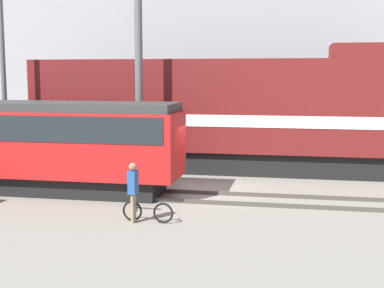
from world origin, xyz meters
name	(u,v)px	position (x,y,z in m)	size (l,w,h in m)	color
ground_plane	(201,192)	(0.00, 0.00, 0.00)	(120.00, 120.00, 0.00)	gray
track_near	(195,197)	(0.00, -1.10, 0.07)	(60.00, 1.50, 0.14)	#47423D
track_far	(218,169)	(0.00, 4.50, 0.07)	(60.00, 1.51, 0.14)	#47423D
building_backdrop	(239,63)	(0.00, 13.11, 4.96)	(46.47, 6.00, 9.92)	#99999E
freight_locomotive	(214,113)	(-0.18, 4.50, 2.61)	(16.17, 3.04, 5.57)	black
streetcar	(26,141)	(-6.37, -1.10, 1.91)	(11.57, 2.54, 3.33)	black
bicycle	(148,212)	(-0.83, -4.29, 0.31)	(1.58, 0.44, 0.68)	black
person	(133,186)	(-1.22, -4.42, 1.09)	(0.24, 0.37, 1.79)	#8C7A5B
utility_pole_left	(3,59)	(-8.79, 1.70, 4.97)	(0.22, 0.22, 9.94)	#595959
utility_pole_center	(139,86)	(-2.83, 1.70, 3.87)	(0.31, 0.31, 7.74)	#595959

